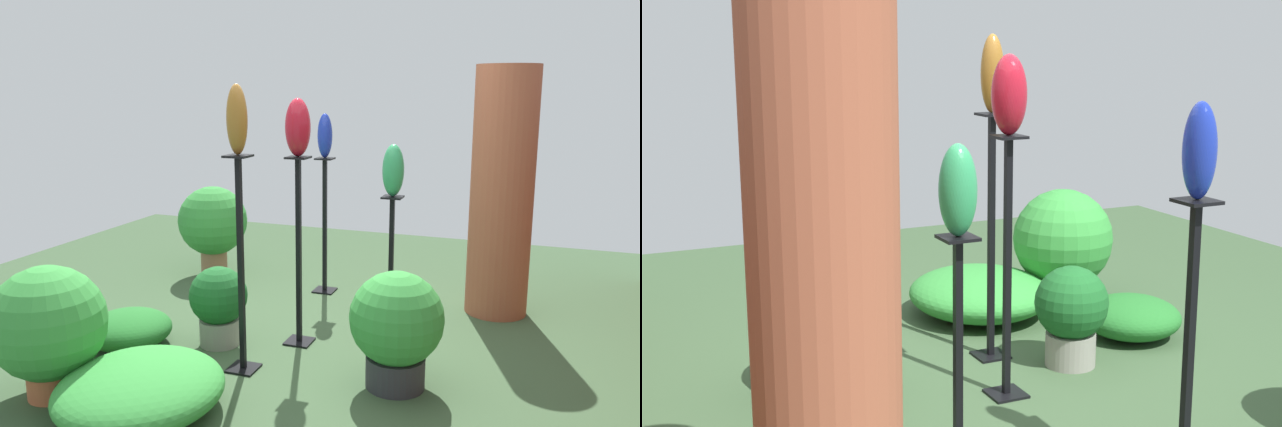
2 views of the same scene
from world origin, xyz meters
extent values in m
plane|color=#385133|center=(0.00, 0.00, 0.00)|extent=(8.00, 8.00, 0.00)
cylinder|color=#9E5138|center=(-1.42, 1.32, 1.06)|extent=(0.53, 0.53, 2.13)
cube|color=black|center=(-1.43, -0.28, 0.01)|extent=(0.20, 0.20, 0.01)
cube|color=black|center=(-1.43, -0.28, 0.65)|extent=(0.04, 0.04, 1.30)
cube|color=black|center=(-1.43, -0.28, 1.29)|extent=(0.16, 0.16, 0.02)
cube|color=black|center=(-0.20, -0.05, 0.01)|extent=(0.20, 0.20, 0.01)
cube|color=black|center=(-0.20, -0.05, 0.72)|extent=(0.04, 0.04, 1.45)
cube|color=black|center=(-0.20, -0.05, 1.44)|extent=(0.16, 0.16, 0.02)
cube|color=black|center=(0.37, -0.24, 0.01)|extent=(0.20, 0.20, 0.01)
cube|color=black|center=(0.37, -0.24, 0.76)|extent=(0.04, 0.04, 1.51)
cube|color=black|center=(0.37, -0.24, 1.50)|extent=(0.16, 0.16, 0.02)
cube|color=black|center=(-0.79, 0.52, 0.01)|extent=(0.20, 0.20, 0.01)
cube|color=black|center=(-0.79, 0.52, 0.54)|extent=(0.04, 0.04, 1.09)
cube|color=black|center=(-0.79, 0.52, 1.08)|extent=(0.16, 0.16, 0.02)
ellipsoid|color=#192D9E|center=(-1.43, -0.28, 1.50)|extent=(0.15, 0.14, 0.41)
ellipsoid|color=maroon|center=(-0.20, -0.05, 1.66)|extent=(0.20, 0.19, 0.42)
ellipsoid|color=brown|center=(0.37, -0.24, 1.74)|extent=(0.13, 0.14, 0.46)
ellipsoid|color=#2D9356|center=(-0.79, 0.52, 1.30)|extent=(0.17, 0.17, 0.42)
cylinder|color=gray|center=(0.04, -0.61, 0.10)|extent=(0.30, 0.30, 0.20)
sphere|color=#195923|center=(0.04, -0.61, 0.39)|extent=(0.45, 0.45, 0.45)
cylinder|color=#B25B38|center=(1.13, -1.22, 0.09)|extent=(0.32, 0.32, 0.18)
sphere|color=#338C38|center=(1.13, -1.22, 0.49)|extent=(0.73, 0.73, 0.73)
cylinder|color=#2D2D33|center=(0.25, 0.81, 0.11)|extent=(0.39, 0.39, 0.21)
sphere|color=#338C38|center=(0.25, 0.81, 0.47)|extent=(0.62, 0.62, 0.62)
cylinder|color=#936B4C|center=(-1.54, -1.56, 0.14)|extent=(0.27, 0.27, 0.28)
sphere|color=#338C38|center=(-1.54, -1.56, 0.58)|extent=(0.72, 0.72, 0.72)
ellipsoid|color=#236B28|center=(0.31, -1.25, 0.13)|extent=(0.66, 0.65, 0.27)
ellipsoid|color=#338C38|center=(1.13, -0.54, 0.17)|extent=(1.06, 1.00, 0.33)
camera|label=1|loc=(4.01, 1.67, 1.95)|focal=35.00mm
camera|label=2|loc=(-4.30, 2.14, 1.99)|focal=50.00mm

